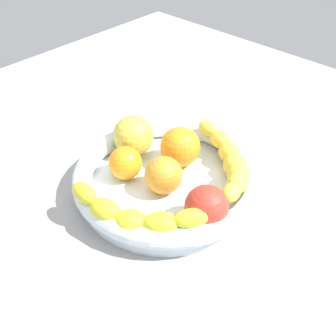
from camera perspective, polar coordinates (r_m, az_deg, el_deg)
kitchen_counter at (r=73.35cm, az=0.00°, el=-3.79°), size 120.00×120.00×3.00cm
fruit_bowl at (r=70.77cm, az=0.00°, el=-1.43°), size 30.13×30.13×4.69cm
banana_draped_left at (r=61.80cm, az=-4.49°, el=-6.14°), size 11.35×19.64×5.04cm
banana_draped_right at (r=71.47cm, az=7.92°, el=0.82°), size 14.47×16.58×5.25cm
orange_front at (r=68.03cm, az=-0.58°, el=-0.92°), size 5.93×5.93×5.93cm
orange_mid_left at (r=71.15cm, az=-5.50°, el=0.64°), size 5.42×5.42×5.42cm
orange_mid_right at (r=73.33cm, az=1.58°, el=2.73°), size 6.68×6.68×6.68cm
tomato_red at (r=62.68cm, az=4.95°, el=-4.98°), size 6.32×6.32×6.32cm
apple_yellow at (r=75.94cm, az=-4.44°, el=4.15°), size 6.97×6.97×6.97cm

